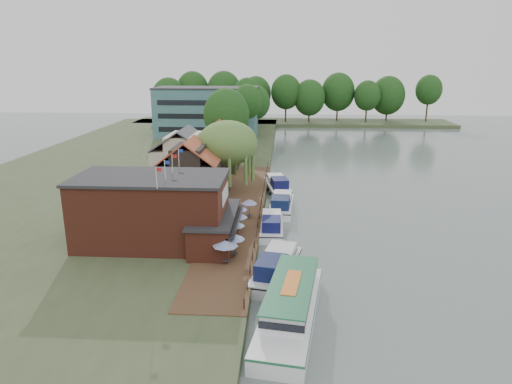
{
  "coord_description": "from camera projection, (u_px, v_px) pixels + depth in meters",
  "views": [
    {
      "loc": [
        -2.44,
        -45.11,
        19.46
      ],
      "look_at": [
        -6.0,
        12.0,
        3.0
      ],
      "focal_mm": 32.0,
      "sensor_mm": 36.0,
      "label": 1
    }
  ],
  "objects": [
    {
      "name": "bank_tree_3",
      "position": [
        255.0,
        109.0,
        120.1
      ],
      "size": [
        7.77,
        7.77,
        12.5
      ],
      "primitive_type": null,
      "color": "#143811",
      "rests_on": "land_bank"
    },
    {
      "name": "pub",
      "position": [
        171.0,
        210.0,
        47.1
      ],
      "size": [
        20.0,
        11.0,
        7.3
      ],
      "primitive_type": null,
      "color": "maroon",
      "rests_on": "land_bank"
    },
    {
      "name": "cottage_b",
      "position": [
        184.0,
        156.0,
        71.15
      ],
      "size": [
        9.6,
        8.6,
        8.5
      ],
      "primitive_type": null,
      "color": "beige",
      "rests_on": "land_bank"
    },
    {
      "name": "cottage_a",
      "position": [
        190.0,
        171.0,
        61.38
      ],
      "size": [
        8.6,
        7.6,
        8.5
      ],
      "primitive_type": null,
      "color": "black",
      "rests_on": "land_bank"
    },
    {
      "name": "umbrella_5",
      "position": [
        249.0,
        209.0,
        55.11
      ],
      "size": [
        1.97,
        1.97,
        2.38
      ],
      "primitive_type": null,
      "color": "navy",
      "rests_on": "quay_deck"
    },
    {
      "name": "hotel_block",
      "position": [
        207.0,
        112.0,
        114.98
      ],
      "size": [
        25.4,
        12.4,
        12.3
      ],
      "primitive_type": null,
      "color": "#38666B",
      "rests_on": "land_bank"
    },
    {
      "name": "swan",
      "position": [
        286.0,
        292.0,
        39.54
      ],
      "size": [
        0.44,
        0.44,
        0.44
      ],
      "primitive_type": "sphere",
      "color": "white",
      "rests_on": "ground"
    },
    {
      "name": "quay_rail",
      "position": [
        261.0,
        207.0,
        58.48
      ],
      "size": [
        0.2,
        49.0,
        1.0
      ],
      "primitive_type": null,
      "color": "black",
      "rests_on": "land_bank"
    },
    {
      "name": "cruiser_3",
      "position": [
        277.0,
        183.0,
        70.56
      ],
      "size": [
        5.2,
        10.83,
        2.54
      ],
      "primitive_type": null,
      "rotation": [
        0.0,
        0.0,
        0.18
      ],
      "color": "white",
      "rests_on": "ground"
    },
    {
      "name": "bank_tree_5",
      "position": [
        247.0,
        101.0,
        138.59
      ],
      "size": [
        8.93,
        8.93,
        13.76
      ],
      "primitive_type": null,
      "color": "#143811",
      "rests_on": "land_bank"
    },
    {
      "name": "quay_deck",
      "position": [
        239.0,
        211.0,
        58.28
      ],
      "size": [
        6.0,
        50.0,
        0.1
      ],
      "primitive_type": "cube",
      "color": "#47301E",
      "rests_on": "land_bank"
    },
    {
      "name": "bank_tree_1",
      "position": [
        220.0,
        123.0,
        95.52
      ],
      "size": [
        6.09,
        6.09,
        11.81
      ],
      "primitive_type": null,
      "color": "#143811",
      "rests_on": "land_bank"
    },
    {
      "name": "bank_tree_0",
      "position": [
        227.0,
        125.0,
        85.66
      ],
      "size": [
        8.58,
        8.58,
        13.75
      ],
      "primitive_type": null,
      "color": "#143811",
      "rests_on": "land_bank"
    },
    {
      "name": "cruiser_2",
      "position": [
        282.0,
        202.0,
        61.11
      ],
      "size": [
        3.97,
        10.48,
        2.51
      ],
      "primitive_type": null,
      "rotation": [
        0.0,
        0.0,
        -0.06
      ],
      "color": "white",
      "rests_on": "ground"
    },
    {
      "name": "bank_tree_4",
      "position": [
        257.0,
        108.0,
        129.75
      ],
      "size": [
        6.52,
        6.52,
        11.13
      ],
      "primitive_type": null,
      "color": "#143811",
      "rests_on": "land_bank"
    },
    {
      "name": "tour_boat",
      "position": [
        290.0,
        304.0,
        34.91
      ],
      "size": [
        6.05,
        14.62,
        3.1
      ],
      "primitive_type": null,
      "rotation": [
        0.0,
        0.0,
        -0.15
      ],
      "color": "silver",
      "rests_on": "ground"
    },
    {
      "name": "willow",
      "position": [
        228.0,
        157.0,
        65.64
      ],
      "size": [
        8.6,
        8.6,
        10.43
      ],
      "primitive_type": null,
      "color": "#476B2D",
      "rests_on": "land_bank"
    },
    {
      "name": "ground",
      "position": [
        305.0,
        251.0,
        48.5
      ],
      "size": [
        260.0,
        260.0,
        0.0
      ],
      "primitive_type": "plane",
      "color": "slate",
      "rests_on": "ground"
    },
    {
      "name": "umbrella_2",
      "position": [
        235.0,
        232.0,
        47.67
      ],
      "size": [
        2.01,
        2.01,
        2.38
      ],
      "primitive_type": null,
      "color": "navy",
      "rests_on": "quay_deck"
    },
    {
      "name": "umbrella_0",
      "position": [
        225.0,
        252.0,
        42.54
      ],
      "size": [
        2.42,
        2.42,
        2.38
      ],
      "primitive_type": null,
      "color": "navy",
      "rests_on": "quay_deck"
    },
    {
      "name": "land_bank",
      "position": [
        134.0,
        168.0,
        83.73
      ],
      "size": [
        50.0,
        140.0,
        1.0
      ],
      "primitive_type": "cube",
      "color": "#384728",
      "rests_on": "ground"
    },
    {
      "name": "cruiser_1",
      "position": [
        271.0,
        223.0,
        53.6
      ],
      "size": [
        3.25,
        9.61,
        2.3
      ],
      "primitive_type": null,
      "rotation": [
        0.0,
        0.0,
        0.02
      ],
      "color": "white",
      "rests_on": "ground"
    },
    {
      "name": "umbrella_4",
      "position": [
        237.0,
        215.0,
        52.79
      ],
      "size": [
        2.38,
        2.38,
        2.38
      ],
      "primitive_type": null,
      "color": "#1C1E9C",
      "rests_on": "quay_deck"
    },
    {
      "name": "cruiser_0",
      "position": [
        276.0,
        264.0,
        42.32
      ],
      "size": [
        5.66,
        11.38,
        2.68
      ],
      "primitive_type": null,
      "rotation": [
        0.0,
        0.0,
        -0.2
      ],
      "color": "silver",
      "rests_on": "ground"
    },
    {
      "name": "umbrella_3",
      "position": [
        237.0,
        223.0,
        50.28
      ],
      "size": [
        2.41,
        2.41,
        2.38
      ],
      "primitive_type": null,
      "color": "navy",
      "rests_on": "quay_deck"
    },
    {
      "name": "umbrella_1",
      "position": [
        235.0,
        245.0,
        44.12
      ],
      "size": [
        2.05,
        2.05,
        2.38
      ],
      "primitive_type": null,
      "color": "navy",
      "rests_on": "quay_deck"
    },
    {
      "name": "cottage_c",
      "position": [
        218.0,
        146.0,
        79.54
      ],
      "size": [
        7.6,
        7.6,
        8.5
      ],
      "primitive_type": null,
      "color": "black",
      "rests_on": "land_bank"
    },
    {
      "name": "bank_tree_2",
      "position": [
        247.0,
        115.0,
        101.72
      ],
      "size": [
        6.61,
        6.61,
        13.63
      ],
      "primitive_type": null,
      "color": "#143811",
      "rests_on": "land_bank"
    }
  ]
}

